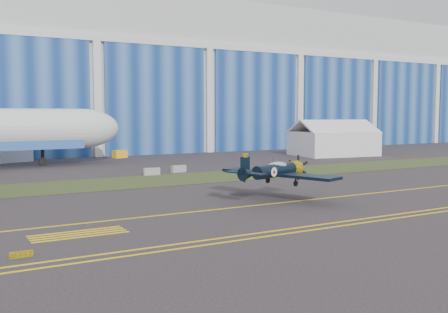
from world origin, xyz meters
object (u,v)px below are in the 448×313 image
warbird (275,171)px  tug (120,154)px  tent (333,137)px  shipping_container (12,154)px

warbird → tug: warbird is taller
tent → shipping_container: 54.52m
shipping_container → tug: bearing=-25.8°
warbird → shipping_container: warbird is taller
warbird → tug: bearing=69.5°
warbird → shipping_container: (-14.93, 49.48, -1.29)m
warbird → tug: 48.72m
tent → shipping_container: tent is taller
warbird → tent: (37.56, 34.88, 0.66)m
warbird → tent: tent is taller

